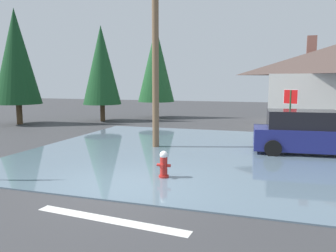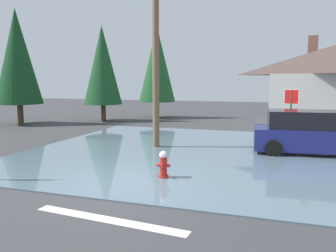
% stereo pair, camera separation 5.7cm
% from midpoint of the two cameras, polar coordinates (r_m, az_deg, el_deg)
% --- Properties ---
extents(ground_plane, '(80.00, 80.00, 0.10)m').
position_cam_midpoint_polar(ground_plane, '(9.43, -7.98, -10.22)').
color(ground_plane, '#38383A').
extents(flood_puddle, '(13.76, 12.25, 0.04)m').
position_cam_midpoint_polar(flood_puddle, '(13.57, 5.90, -4.40)').
color(flood_puddle, slate).
rests_on(flood_puddle, ground).
extents(lane_stop_bar, '(3.51, 0.61, 0.01)m').
position_cam_midpoint_polar(lane_stop_bar, '(7.27, -10.06, -15.30)').
color(lane_stop_bar, silver).
rests_on(lane_stop_bar, ground).
extents(fire_hydrant, '(0.41, 0.35, 0.82)m').
position_cam_midpoint_polar(fire_hydrant, '(9.88, -0.90, -6.59)').
color(fire_hydrant, '#AD231E').
rests_on(fire_hydrant, ground).
extents(utility_pole, '(1.60, 0.28, 9.56)m').
position_cam_midpoint_polar(utility_pole, '(14.43, -2.27, 16.06)').
color(utility_pole, brown).
rests_on(utility_pole, ground).
extents(stop_sign_far, '(0.67, 0.31, 2.42)m').
position_cam_midpoint_polar(stop_sign_far, '(18.03, 19.85, 3.62)').
color(stop_sign_far, '#1E4C28').
rests_on(stop_sign_far, ground).
extents(parked_car, '(4.46, 2.34, 1.69)m').
position_cam_midpoint_polar(parked_car, '(14.27, 22.47, -1.15)').
color(parked_car, navy).
rests_on(parked_car, ground).
extents(pine_tree_tall_left, '(2.68, 2.68, 6.71)m').
position_cam_midpoint_polar(pine_tree_tall_left, '(24.58, -11.22, 10.01)').
color(pine_tree_tall_left, '#4C3823').
rests_on(pine_tree_tall_left, ground).
extents(pine_tree_mid_left, '(2.81, 2.81, 7.03)m').
position_cam_midpoint_polar(pine_tree_mid_left, '(26.36, -2.09, 10.38)').
color(pine_tree_mid_left, '#4C3823').
rests_on(pine_tree_mid_left, ground).
extents(pine_tree_short_left, '(3.00, 3.00, 7.49)m').
position_cam_midpoint_polar(pine_tree_short_left, '(24.45, -24.29, 10.60)').
color(pine_tree_short_left, '#4C3823').
rests_on(pine_tree_short_left, ground).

